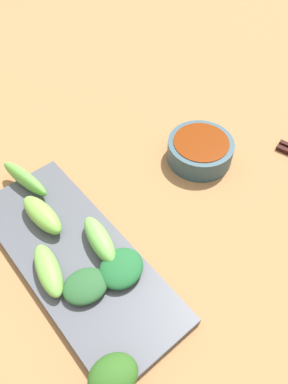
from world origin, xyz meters
TOP-DOWN VIEW (x-y plane):
  - tabletop at (0.00, 0.00)m, footprint 2.10×2.10m
  - sauce_bowl at (-0.18, -0.04)m, footprint 0.11×0.11m
  - serving_plate at (0.09, -0.01)m, footprint 0.14×0.34m
  - broccoli_leafy_0 at (0.11, 0.04)m, footprint 0.07×0.06m
  - broccoli_stalk_1 at (0.09, -0.09)m, footprint 0.04×0.09m
  - broccoli_leafy_2 at (0.06, 0.05)m, footprint 0.08×0.07m
  - broccoli_leafy_3 at (0.14, 0.15)m, footprint 0.06×0.06m
  - broccoli_stalk_4 at (0.13, -0.01)m, footprint 0.05×0.09m
  - broccoli_stalk_5 at (0.08, -0.16)m, footprint 0.04×0.10m
  - broccoli_stalk_6 at (0.05, -0.00)m, footprint 0.04×0.08m

SIDE VIEW (x-z plane):
  - tabletop at x=0.00m, z-range 0.00..0.02m
  - serving_plate at x=0.09m, z-range 0.02..0.03m
  - broccoli_leafy_0 at x=0.11m, z-range 0.03..0.05m
  - sauce_bowl at x=-0.18m, z-range 0.02..0.06m
  - broccoli_leafy_2 at x=0.06m, z-range 0.03..0.05m
  - broccoli_stalk_4 at x=0.13m, z-range 0.03..0.06m
  - broccoli_leafy_3 at x=0.14m, z-range 0.03..0.06m
  - broccoli_stalk_6 at x=0.05m, z-range 0.03..0.06m
  - broccoli_stalk_5 at x=0.08m, z-range 0.03..0.06m
  - broccoli_stalk_1 at x=0.09m, z-range 0.03..0.06m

